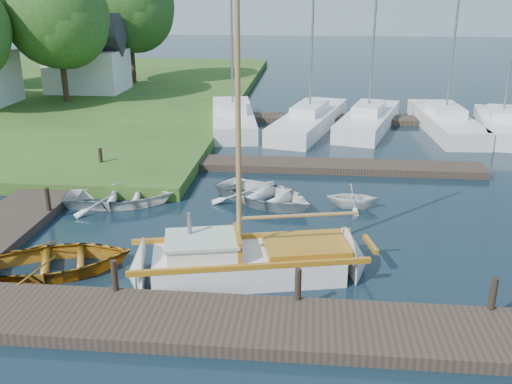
# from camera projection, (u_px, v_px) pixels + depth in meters

# --- Properties ---
(ground) EXTENTS (160.00, 160.00, 0.00)m
(ground) POSITION_uv_depth(u_px,v_px,m) (256.00, 227.00, 18.62)
(ground) COLOR black
(ground) RESTS_ON ground
(near_dock) EXTENTS (18.00, 2.20, 0.30)m
(near_dock) POSITION_uv_depth(u_px,v_px,m) (230.00, 324.00, 12.95)
(near_dock) COLOR #32271F
(near_dock) RESTS_ON ground
(left_dock) EXTENTS (2.20, 18.00, 0.30)m
(left_dock) POSITION_uv_depth(u_px,v_px,m) (47.00, 193.00, 21.18)
(left_dock) COLOR #32271F
(left_dock) RESTS_ON ground
(far_dock) EXTENTS (14.00, 1.60, 0.30)m
(far_dock) POSITION_uv_depth(u_px,v_px,m) (317.00, 166.00, 24.48)
(far_dock) COLOR #32271F
(far_dock) RESTS_ON ground
(pontoon) EXTENTS (30.00, 1.60, 0.30)m
(pontoon) POSITION_uv_depth(u_px,v_px,m) (457.00, 121.00, 32.64)
(pontoon) COLOR #32271F
(pontoon) RESTS_ON ground
(mooring_post_1) EXTENTS (0.16, 0.16, 0.80)m
(mooring_post_1) POSITION_uv_depth(u_px,v_px,m) (115.00, 275.00, 13.98)
(mooring_post_1) COLOR black
(mooring_post_1) RESTS_ON near_dock
(mooring_post_2) EXTENTS (0.16, 0.16, 0.80)m
(mooring_post_2) POSITION_uv_depth(u_px,v_px,m) (298.00, 284.00, 13.56)
(mooring_post_2) COLOR black
(mooring_post_2) RESTS_ON near_dock
(mooring_post_3) EXTENTS (0.16, 0.16, 0.80)m
(mooring_post_3) POSITION_uv_depth(u_px,v_px,m) (493.00, 294.00, 13.15)
(mooring_post_3) COLOR black
(mooring_post_3) RESTS_ON near_dock
(mooring_post_4) EXTENTS (0.16, 0.16, 0.80)m
(mooring_post_4) POSITION_uv_depth(u_px,v_px,m) (48.00, 199.00, 19.03)
(mooring_post_4) COLOR black
(mooring_post_4) RESTS_ON left_dock
(mooring_post_5) EXTENTS (0.16, 0.16, 0.80)m
(mooring_post_5) POSITION_uv_depth(u_px,v_px,m) (101.00, 157.00, 23.72)
(mooring_post_5) COLOR black
(mooring_post_5) RESTS_ON left_dock
(sailboat) EXTENTS (7.41, 3.49, 9.83)m
(sailboat) POSITION_uv_depth(u_px,v_px,m) (253.00, 264.00, 15.35)
(sailboat) COLOR silver
(sailboat) RESTS_ON ground
(dinghy) EXTENTS (4.90, 4.24, 0.85)m
(dinghy) POSITION_uv_depth(u_px,v_px,m) (54.00, 258.00, 15.50)
(dinghy) COLOR #8B5011
(dinghy) RESTS_ON ground
(tender_a) EXTENTS (4.21, 3.31, 0.79)m
(tender_a) POSITION_uv_depth(u_px,v_px,m) (119.00, 194.00, 20.42)
(tender_a) COLOR silver
(tender_a) RESTS_ON ground
(tender_c) EXTENTS (4.86, 4.55, 0.82)m
(tender_c) POSITION_uv_depth(u_px,v_px,m) (264.00, 192.00, 20.57)
(tender_c) COLOR silver
(tender_c) RESTS_ON ground
(tender_d) EXTENTS (1.91, 1.67, 0.97)m
(tender_d) POSITION_uv_depth(u_px,v_px,m) (353.00, 195.00, 20.07)
(tender_d) COLOR silver
(tender_d) RESTS_ON ground
(marina_boat_0) EXTENTS (3.66, 9.04, 11.31)m
(marina_boat_0) POSITION_uv_depth(u_px,v_px,m) (233.00, 116.00, 31.94)
(marina_boat_0) COLOR silver
(marina_boat_0) RESTS_ON ground
(marina_boat_1) EXTENTS (4.49, 9.73, 9.74)m
(marina_boat_1) POSITION_uv_depth(u_px,v_px,m) (310.00, 119.00, 31.43)
(marina_boat_1) COLOR silver
(marina_boat_1) RESTS_ON ground
(marina_boat_2) EXTENTS (4.33, 8.54, 10.84)m
(marina_boat_2) POSITION_uv_depth(u_px,v_px,m) (368.00, 119.00, 31.42)
(marina_boat_2) COLOR silver
(marina_boat_2) RESTS_ON ground
(marina_boat_3) EXTENTS (2.72, 8.92, 11.41)m
(marina_boat_3) POSITION_uv_depth(u_px,v_px,m) (445.00, 120.00, 31.01)
(marina_boat_3) COLOR silver
(marina_boat_3) RESTS_ON ground
(marina_boat_4) EXTENTS (3.42, 7.64, 10.50)m
(marina_boat_4) POSITION_uv_depth(u_px,v_px,m) (502.00, 124.00, 30.09)
(marina_boat_4) COLOR silver
(marina_boat_4) RESTS_ON ground
(house_c) EXTENTS (5.25, 4.00, 5.28)m
(house_c) POSITION_uv_depth(u_px,v_px,m) (87.00, 61.00, 39.65)
(house_c) COLOR white
(house_c) RESTS_ON shore
(tree_3) EXTENTS (6.41, 6.38, 8.74)m
(tree_3) POSITION_uv_depth(u_px,v_px,m) (58.00, 15.00, 34.86)
(tree_3) COLOR #332114
(tree_3) RESTS_ON shore
(tree_7) EXTENTS (6.83, 6.83, 9.38)m
(tree_7) POSITION_uv_depth(u_px,v_px,m) (129.00, 5.00, 42.04)
(tree_7) COLOR #332114
(tree_7) RESTS_ON shore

